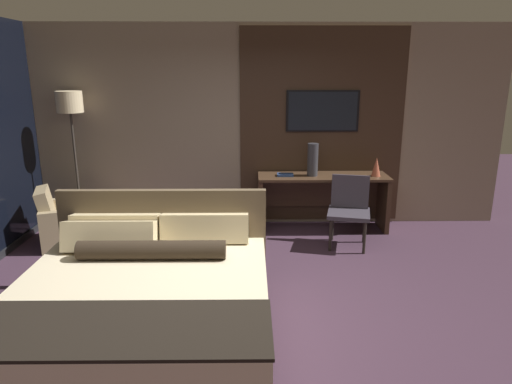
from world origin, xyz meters
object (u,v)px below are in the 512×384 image
tv (323,111)px  book (285,175)px  armchair_by_window (68,224)px  desk (322,192)px  floor_lamp (71,114)px  vase_tall (313,160)px  desk_chair (349,205)px  vase_short (376,167)px  bed (143,303)px

tv → book: size_ratio=4.50×
armchair_by_window → book: book is taller
armchair_by_window → book: bearing=-100.2°
desk → floor_lamp: bearing=-180.0°
book → vase_tall: bearing=1.7°
desk_chair → vase_tall: bearing=139.8°
vase_short → vase_tall: bearing=177.8°
desk_chair → vase_tall: size_ratio=1.99×
floor_lamp → vase_tall: 3.29m
armchair_by_window → book: (2.84, 0.47, 0.54)m
bed → desk: 3.33m
desk_chair → vase_short: 0.79m
desk → floor_lamp: floor_lamp is taller
tv → armchair_by_window: tv is taller
desk → vase_short: 0.81m
bed → floor_lamp: floor_lamp is taller
armchair_by_window → vase_short: (4.08, 0.45, 0.65)m
vase_short → book: 1.24m
desk → vase_tall: 0.50m
desk → vase_short: vase_short is taller
bed → vase_tall: size_ratio=4.72×
bed → desk_chair: bed is taller
vase_tall → book: vase_tall is taller
tv → floor_lamp: same height
bed → floor_lamp: bearing=118.8°
vase_tall → bed: bearing=-122.9°
bed → book: bed is taller
desk_chair → vase_short: bearing=62.0°
desk_chair → book: size_ratio=3.95×
armchair_by_window → bed: bearing=-165.6°
desk → armchair_by_window: size_ratio=2.01×
armchair_by_window → floor_lamp: (-0.02, 0.54, 1.36)m
bed → book: bearing=63.0°
armchair_by_window → desk_chair: bearing=-110.8°
desk → desk_chair: (0.26, -0.61, -0.00)m
desk → book: book is taller
desk_chair → floor_lamp: bearing=-176.2°
bed → vase_tall: vase_tall is taller
tv → vase_tall: 0.71m
desk → vase_short: size_ratio=7.02×
vase_short → bed: bearing=-134.5°
tv → vase_tall: bearing=-118.1°
tv → bed: bearing=-122.5°
bed → tv: tv is taller
vase_short → book: size_ratio=1.14×
floor_lamp → book: bearing=-1.4°
armchair_by_window → vase_tall: bearing=-101.1°
bed → tv: (1.89, 2.96, 1.30)m
vase_tall → armchair_by_window: bearing=-171.4°
desk_chair → book: 0.99m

